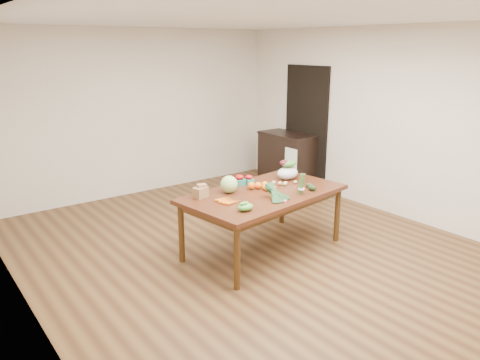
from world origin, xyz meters
TOP-DOWN VIEW (x-y plane):
  - floor at (0.00, 0.00)m, footprint 6.00×6.00m
  - ceiling at (0.00, 0.00)m, footprint 5.00×6.00m
  - room_walls at (0.00, 0.00)m, footprint 5.02×6.02m
  - dining_table at (0.12, -0.11)m, footprint 2.06×1.33m
  - doorway_dark at (2.48, 1.60)m, footprint 0.02×1.00m
  - cabinet at (2.22, 1.79)m, footprint 0.52×1.02m
  - dish_towel at (1.96, 1.40)m, footprint 0.02×0.28m
  - paper_bag at (-0.59, 0.16)m, footprint 0.23×0.20m
  - cabbage at (-0.22, 0.12)m, footprint 0.20×0.20m
  - strawberry_basket_a at (0.07, 0.30)m, footprint 0.13×0.13m
  - strawberry_basket_b at (0.19, 0.26)m, footprint 0.11×0.11m
  - orange_a at (0.07, 0.06)m, footprint 0.09×0.09m
  - orange_b at (0.15, 0.03)m, footprint 0.09×0.09m
  - orange_c at (0.24, 0.02)m, footprint 0.08×0.08m
  - mandarin_cluster at (0.22, -0.12)m, footprint 0.20×0.20m
  - carrots at (-0.43, -0.14)m, footprint 0.25×0.27m
  - snap_pea_bag at (-0.45, -0.49)m, footprint 0.18×0.14m
  - kale_bunch at (0.06, -0.44)m, footprint 0.37×0.44m
  - asparagus_bundle at (0.42, -0.43)m, footprint 0.09×0.13m
  - potato_a at (0.46, -0.02)m, footprint 0.06×0.05m
  - potato_b at (0.49, -0.07)m, footprint 0.06×0.05m
  - potato_c at (0.55, -0.02)m, footprint 0.04×0.04m
  - potato_d at (0.42, 0.06)m, footprint 0.05×0.05m
  - potato_e at (0.66, -0.08)m, footprint 0.05×0.04m
  - avocado_a at (0.61, -0.42)m, footprint 0.10×0.12m
  - avocado_b at (0.67, -0.31)m, footprint 0.09×0.10m
  - salad_bag at (0.72, 0.13)m, footprint 0.32×0.26m

SIDE VIEW (x-z plane):
  - floor at x=0.00m, z-range 0.00..0.00m
  - dining_table at x=0.12m, z-range 0.00..0.75m
  - cabinet at x=2.22m, z-range 0.00..0.94m
  - dish_towel at x=1.96m, z-range 0.33..0.78m
  - carrots at x=-0.43m, z-range 0.75..0.78m
  - potato_c at x=0.55m, z-range 0.75..0.79m
  - potato_e at x=0.66m, z-range 0.75..0.79m
  - potato_d at x=0.42m, z-range 0.75..0.80m
  - potato_a at x=0.46m, z-range 0.75..0.80m
  - potato_b at x=0.49m, z-range 0.75..0.80m
  - avocado_b at x=0.67m, z-range 0.75..0.81m
  - avocado_a at x=0.61m, z-range 0.75..0.82m
  - orange_c at x=0.24m, z-range 0.75..0.83m
  - snap_pea_bag at x=-0.45m, z-range 0.75..0.83m
  - orange_b at x=0.15m, z-range 0.75..0.84m
  - strawberry_basket_b at x=0.19m, z-range 0.75..0.84m
  - orange_a at x=0.07m, z-range 0.75..0.84m
  - mandarin_cluster at x=0.22m, z-range 0.75..0.85m
  - strawberry_basket_a at x=0.07m, z-range 0.75..0.85m
  - paper_bag at x=-0.59m, z-range 0.75..0.90m
  - kale_bunch at x=0.06m, z-range 0.75..0.91m
  - cabbage at x=-0.22m, z-range 0.75..0.95m
  - salad_bag at x=0.72m, z-range 0.75..0.98m
  - asparagus_bundle at x=0.42m, z-range 0.75..1.00m
  - doorway_dark at x=2.48m, z-range 0.00..2.10m
  - room_walls at x=0.00m, z-range 0.00..2.70m
  - ceiling at x=0.00m, z-range 2.69..2.71m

